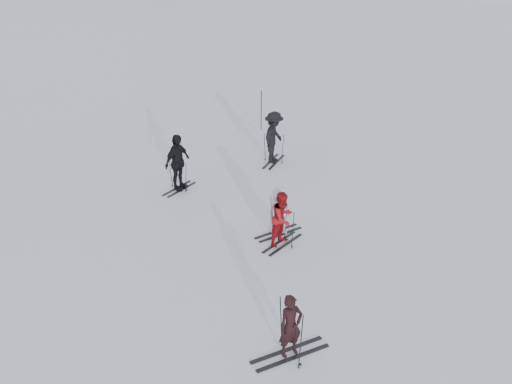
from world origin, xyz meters
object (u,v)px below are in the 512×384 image
skier_uphill_far (274,138)px  piste_marker (261,110)px  skier_near_dark (291,327)px  skier_red (283,219)px  skier_grey (279,211)px  skier_uphill_left (178,163)px

skier_uphill_far → piste_marker: (-2.20, 3.18, -0.11)m
skier_near_dark → piste_marker: bearing=64.6°
skier_red → skier_near_dark: bearing=-141.7°
skier_red → skier_grey: skier_red is taller
skier_near_dark → piste_marker: size_ratio=0.84×
skier_red → skier_uphill_left: bearing=81.6°
skier_red → skier_uphill_left: (-4.83, 1.67, 0.18)m
skier_uphill_far → skier_uphill_left: bearing=148.5°
skier_uphill_far → piste_marker: bearing=28.9°
skier_grey → piste_marker: piste_marker is taller
skier_near_dark → skier_uphill_left: bearing=84.8°
skier_red → piste_marker: piste_marker is taller
skier_grey → skier_uphill_left: bearing=102.8°
skier_red → skier_grey: (-0.37, 0.50, -0.06)m
skier_near_dark → skier_uphill_far: bearing=62.9°
skier_near_dark → skier_uphill_far: (-5.19, 9.63, 0.26)m
piste_marker → skier_red: bearing=-59.0°
skier_uphill_left → skier_uphill_far: bearing=-20.3°
skier_grey → skier_uphill_far: 5.62m
skier_near_dark → skier_uphill_far: size_ratio=0.74×
skier_near_dark → skier_uphill_far: 10.94m
skier_near_dark → piste_marker: 14.78m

